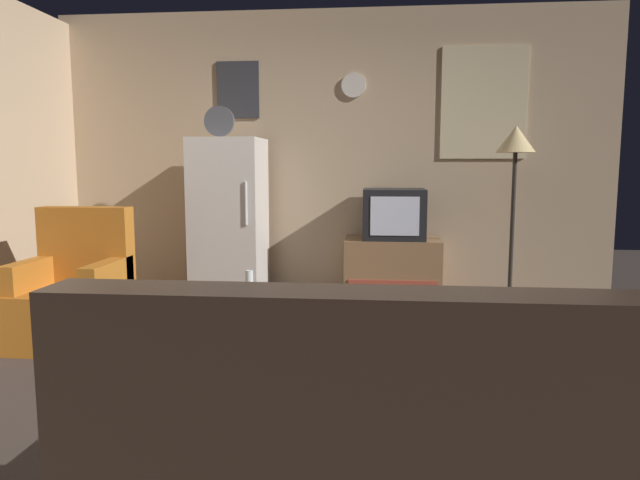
# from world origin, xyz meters

# --- Properties ---
(ground_plane) EXTENTS (12.00, 12.00, 0.00)m
(ground_plane) POSITION_xyz_m (0.00, 0.00, 0.00)
(ground_plane) COLOR #3D332D
(wall_with_art) EXTENTS (5.20, 0.12, 2.68)m
(wall_with_art) POSITION_xyz_m (0.01, 2.45, 1.35)
(wall_with_art) COLOR tan
(wall_with_art) RESTS_ON ground_plane
(fridge) EXTENTS (0.60, 0.62, 1.77)m
(fridge) POSITION_xyz_m (-0.86, 1.96, 0.75)
(fridge) COLOR silver
(fridge) RESTS_ON ground_plane
(tv_stand) EXTENTS (0.84, 0.53, 0.62)m
(tv_stand) POSITION_xyz_m (0.59, 2.10, 0.31)
(tv_stand) COLOR #8E6642
(tv_stand) RESTS_ON ground_plane
(crt_tv) EXTENTS (0.54, 0.51, 0.44)m
(crt_tv) POSITION_xyz_m (0.59, 2.10, 0.84)
(crt_tv) COLOR black
(crt_tv) RESTS_ON tv_stand
(standing_lamp) EXTENTS (0.32, 0.32, 1.59)m
(standing_lamp) POSITION_xyz_m (1.58, 1.90, 1.36)
(standing_lamp) COLOR #332D28
(standing_lamp) RESTS_ON ground_plane
(coffee_table) EXTENTS (0.72, 0.72, 0.43)m
(coffee_table) POSITION_xyz_m (-0.41, 0.38, 0.22)
(coffee_table) COLOR #8E6642
(coffee_table) RESTS_ON ground_plane
(wine_glass) EXTENTS (0.05, 0.05, 0.15)m
(wine_glass) POSITION_xyz_m (-0.38, 0.60, 0.51)
(wine_glass) COLOR silver
(wine_glass) RESTS_ON coffee_table
(mug_ceramic_white) EXTENTS (0.08, 0.08, 0.09)m
(mug_ceramic_white) POSITION_xyz_m (-0.29, 0.41, 0.48)
(mug_ceramic_white) COLOR silver
(mug_ceramic_white) RESTS_ON coffee_table
(mug_ceramic_tan) EXTENTS (0.08, 0.08, 0.09)m
(mug_ceramic_tan) POSITION_xyz_m (-0.39, 0.43, 0.48)
(mug_ceramic_tan) COLOR tan
(mug_ceramic_tan) RESTS_ON coffee_table
(remote_control) EXTENTS (0.15, 0.10, 0.02)m
(remote_control) POSITION_xyz_m (-0.52, 0.47, 0.45)
(remote_control) COLOR black
(remote_control) RESTS_ON coffee_table
(armchair) EXTENTS (0.68, 0.68, 0.96)m
(armchair) POSITION_xyz_m (-1.70, 0.81, 0.34)
(armchair) COLOR #B2661E
(armchair) RESTS_ON ground_plane
(couch) EXTENTS (1.70, 0.80, 0.92)m
(couch) POSITION_xyz_m (0.36, -1.28, 0.31)
(couch) COLOR #38281E
(couch) RESTS_ON ground_plane
(book_stack) EXTENTS (0.21, 0.18, 0.14)m
(book_stack) POSITION_xyz_m (1.14, 1.91, 0.07)
(book_stack) COLOR gold
(book_stack) RESTS_ON ground_plane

